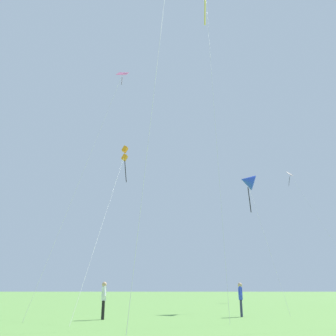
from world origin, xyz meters
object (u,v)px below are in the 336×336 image
at_px(kite_pink_low, 116,89).
at_px(person_far_back, 241,296).
at_px(kite_orange_box, 125,155).
at_px(person_in_blue_jacket, 104,297).
at_px(kite_black_large, 294,182).
at_px(kite_blue_delta, 248,181).

xyz_separation_m(kite_pink_low, person_far_back, (7.75, -1.58, -14.00)).
bearing_deg(kite_orange_box, kite_pink_low, -93.11).
bearing_deg(person_far_back, person_in_blue_jacket, -165.57).
bearing_deg(kite_black_large, kite_blue_delta, -117.98).
distance_m(kite_orange_box, person_in_blue_jacket, 12.82).
bearing_deg(kite_black_large, person_far_back, -116.11).
height_order(kite_orange_box, kite_pink_low, kite_pink_low).
bearing_deg(person_in_blue_jacket, kite_blue_delta, 40.35).
distance_m(kite_pink_low, person_in_blue_jacket, 14.42).
xyz_separation_m(kite_blue_delta, person_in_blue_jacket, (-9.43, -8.01, -8.41)).
xyz_separation_m(kite_blue_delta, kite_orange_box, (-9.71, -0.57, 2.02)).
relative_size(kite_black_large, person_in_blue_jacket, 9.53).
distance_m(kite_blue_delta, person_far_back, 10.65).
relative_size(kite_blue_delta, person_in_blue_jacket, 5.72).
relative_size(kite_orange_box, person_far_back, 6.92).
xyz_separation_m(kite_black_large, kite_blue_delta, (-10.77, -20.26, -5.74)).
bearing_deg(kite_blue_delta, person_in_blue_jacket, -139.65).
xyz_separation_m(kite_blue_delta, person_far_back, (-2.18, -6.15, -8.42)).
bearing_deg(kite_blue_delta, person_far_back, -109.51).
distance_m(kite_blue_delta, person_in_blue_jacket, 14.96).
distance_m(kite_blue_delta, kite_orange_box, 9.93).
distance_m(person_in_blue_jacket, person_far_back, 7.49).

